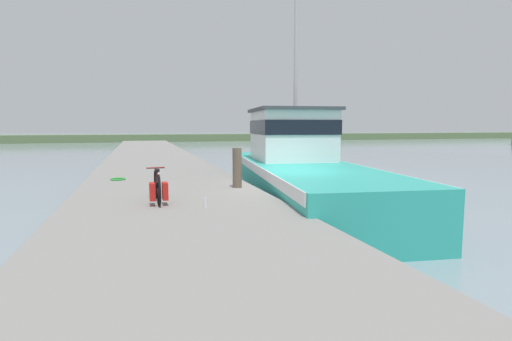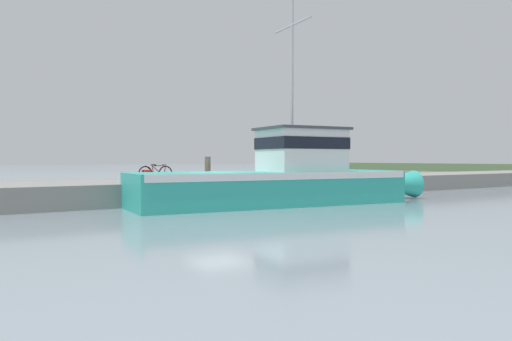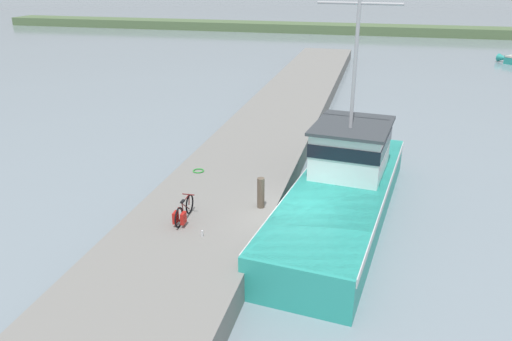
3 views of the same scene
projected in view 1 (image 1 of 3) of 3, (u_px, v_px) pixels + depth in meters
The scene contains 9 objects.
ground_plane at pixel (290, 219), 11.92m from camera, with size 320.00×320.00×0.00m, color #84939E.
dock_pier at pixel (170, 210), 10.88m from camera, with size 5.02×80.00×0.98m, color gray.
far_shoreline at pixel (315, 137), 80.35m from camera, with size 180.00×5.00×1.29m, color #567047.
fishing_boat_main at pixel (297, 168), 14.65m from camera, with size 4.86×14.76×9.49m.
boat_green_anchored at pixel (302, 142), 53.90m from camera, with size 6.09×6.30×4.27m.
bicycle_touring at pixel (158, 188), 9.29m from camera, with size 0.44×1.76×0.78m.
mooring_post at pixel (237, 168), 11.60m from camera, with size 0.27×0.27×1.15m, color brown.
hose_coil at pixel (118, 179), 13.30m from camera, with size 0.49×0.49×0.05m, color green.
water_bottle_by_bike at pixel (205, 202), 8.84m from camera, with size 0.06×0.06×0.21m, color silver.
Camera 1 is at (-4.28, -10.92, 2.76)m, focal length 28.00 mm.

